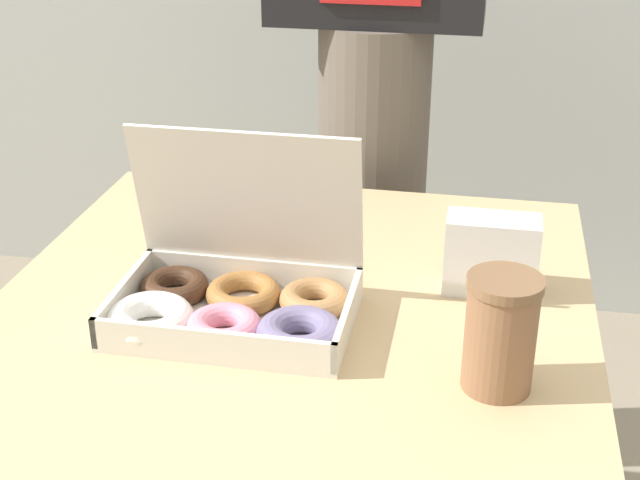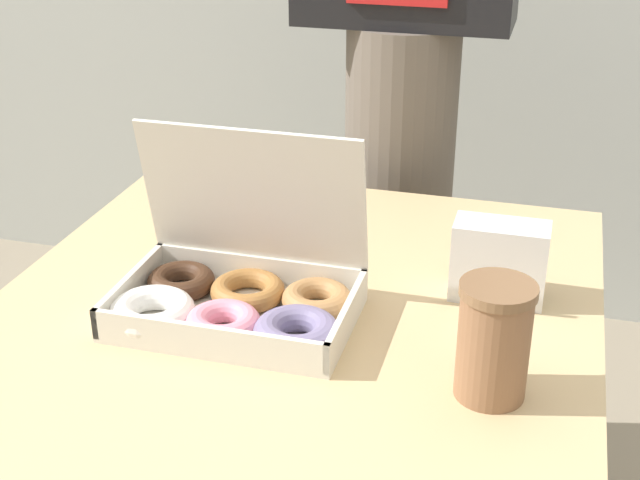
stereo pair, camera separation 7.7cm
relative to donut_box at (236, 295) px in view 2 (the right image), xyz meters
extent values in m
cube|color=silver|center=(0.00, 0.00, -0.03)|extent=(0.30, 0.20, 0.01)
cube|color=silver|center=(-0.15, 0.00, -0.01)|extent=(0.01, 0.20, 0.04)
cube|color=silver|center=(0.15, 0.00, -0.01)|extent=(0.01, 0.20, 0.04)
cube|color=silver|center=(0.00, -0.10, -0.01)|extent=(0.30, 0.01, 0.04)
cube|color=silver|center=(0.00, 0.09, -0.01)|extent=(0.30, 0.01, 0.04)
cube|color=silver|center=(0.00, 0.07, 0.11)|extent=(0.30, 0.05, 0.20)
torus|color=white|center=(-0.10, -0.05, -0.01)|extent=(0.14, 0.14, 0.03)
torus|color=#422819|center=(-0.10, 0.04, -0.02)|extent=(0.13, 0.13, 0.03)
torus|color=pink|center=(0.00, -0.05, -0.01)|extent=(0.14, 0.14, 0.03)
torus|color=#A87038|center=(0.00, 0.04, -0.02)|extent=(0.11, 0.11, 0.03)
torus|color=slate|center=(0.10, -0.05, -0.01)|extent=(0.15, 0.15, 0.03)
torus|color=#B27F4C|center=(0.10, 0.04, -0.01)|extent=(0.12, 0.12, 0.03)
cylinder|color=#8C6042|center=(0.33, -0.08, 0.03)|extent=(0.08, 0.08, 0.13)
cylinder|color=brown|center=(0.33, -0.08, 0.10)|extent=(0.09, 0.09, 0.01)
cube|color=silver|center=(0.32, 0.15, 0.02)|extent=(0.13, 0.06, 0.11)
cylinder|color=#665B51|center=(0.09, 0.67, -0.26)|extent=(0.21, 0.21, 0.96)
camera|label=1|loc=(0.30, -0.96, 0.56)|focal=50.00mm
camera|label=2|loc=(0.37, -0.94, 0.56)|focal=50.00mm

